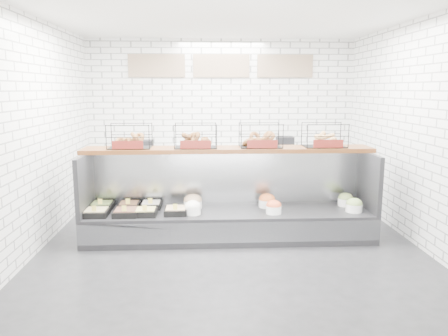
{
  "coord_description": "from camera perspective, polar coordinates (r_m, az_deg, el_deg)",
  "views": [
    {
      "loc": [
        -0.37,
        -5.62,
        2.08
      ],
      "look_at": [
        -0.06,
        0.45,
        0.98
      ],
      "focal_mm": 35.0,
      "sensor_mm": 36.0,
      "label": 1
    }
  ],
  "objects": [
    {
      "name": "room_shell",
      "position": [
        6.23,
        0.51,
        10.1
      ],
      "size": [
        5.02,
        5.51,
        3.01
      ],
      "color": "white",
      "rests_on": "ground"
    },
    {
      "name": "display_case",
      "position": [
        6.22,
        0.39,
        -6.07
      ],
      "size": [
        4.0,
        0.9,
        1.2
      ],
      "color": "black",
      "rests_on": "ground"
    },
    {
      "name": "bagel_shelf",
      "position": [
        6.19,
        0.55,
        3.71
      ],
      "size": [
        4.1,
        0.5,
        0.4
      ],
      "color": "#43220E",
      "rests_on": "display_case"
    },
    {
      "name": "ground",
      "position": [
        6.0,
        0.82,
        -9.98
      ],
      "size": [
        5.5,
        5.5,
        0.0
      ],
      "primitive_type": "plane",
      "color": "black",
      "rests_on": "ground"
    },
    {
      "name": "prep_counter",
      "position": [
        8.21,
        -0.32,
        -1.0
      ],
      "size": [
        4.0,
        0.6,
        1.2
      ],
      "color": "#93969B",
      "rests_on": "ground"
    }
  ]
}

